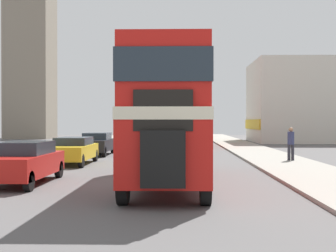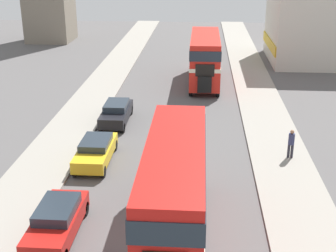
{
  "view_description": "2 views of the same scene",
  "coord_description": "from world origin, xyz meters",
  "px_view_note": "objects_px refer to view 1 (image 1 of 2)",
  "views": [
    {
      "loc": [
        1.43,
        -16.4,
        2.15
      ],
      "look_at": [
        1.04,
        -0.29,
        2.0
      ],
      "focal_mm": 50.0,
      "sensor_mm": 36.0,
      "label": 1
    },
    {
      "loc": [
        1.97,
        -17.02,
        11.67
      ],
      "look_at": [
        0.0,
        10.26,
        1.07
      ],
      "focal_mm": 50.0,
      "sensor_mm": 36.0,
      "label": 2
    }
  ],
  "objects_px": {
    "car_parked_near": "(24,162)",
    "car_parked_far": "(97,143)",
    "bus_distant": "(189,117)",
    "car_parked_mid": "(73,150)",
    "pedestrian_walking": "(291,142)",
    "double_decker_bus": "(168,109)"
  },
  "relations": [
    {
      "from": "car_parked_mid",
      "to": "car_parked_far",
      "type": "bearing_deg",
      "value": 89.58
    },
    {
      "from": "pedestrian_walking",
      "to": "double_decker_bus",
      "type": "bearing_deg",
      "value": -126.35
    },
    {
      "from": "double_decker_bus",
      "to": "pedestrian_walking",
      "type": "bearing_deg",
      "value": 53.65
    },
    {
      "from": "car_parked_near",
      "to": "car_parked_mid",
      "type": "relative_size",
      "value": 1.0
    },
    {
      "from": "car_parked_far",
      "to": "pedestrian_walking",
      "type": "height_order",
      "value": "pedestrian_walking"
    },
    {
      "from": "bus_distant",
      "to": "car_parked_near",
      "type": "xyz_separation_m",
      "value": [
        -6.25,
        -24.4,
        -1.79
      ]
    },
    {
      "from": "bus_distant",
      "to": "car_parked_mid",
      "type": "distance_m",
      "value": 18.22
    },
    {
      "from": "car_parked_far",
      "to": "pedestrian_walking",
      "type": "bearing_deg",
      "value": -25.61
    },
    {
      "from": "double_decker_bus",
      "to": "car_parked_far",
      "type": "bearing_deg",
      "value": 109.58
    },
    {
      "from": "car_parked_near",
      "to": "pedestrian_walking",
      "type": "bearing_deg",
      "value": 37.17
    },
    {
      "from": "bus_distant",
      "to": "car_parked_far",
      "type": "distance_m",
      "value": 12.35
    },
    {
      "from": "double_decker_bus",
      "to": "car_parked_near",
      "type": "relative_size",
      "value": 2.24
    },
    {
      "from": "bus_distant",
      "to": "car_parked_mid",
      "type": "bearing_deg",
      "value": -110.01
    },
    {
      "from": "double_decker_bus",
      "to": "bus_distant",
      "type": "height_order",
      "value": "double_decker_bus"
    },
    {
      "from": "car_parked_near",
      "to": "car_parked_mid",
      "type": "distance_m",
      "value": 7.37
    },
    {
      "from": "double_decker_bus",
      "to": "car_parked_far",
      "type": "distance_m",
      "value": 14.76
    },
    {
      "from": "car_parked_mid",
      "to": "car_parked_far",
      "type": "xyz_separation_m",
      "value": [
        0.05,
        6.48,
        0.03
      ]
    },
    {
      "from": "car_parked_near",
      "to": "double_decker_bus",
      "type": "bearing_deg",
      "value": 0.62
    },
    {
      "from": "double_decker_bus",
      "to": "car_parked_mid",
      "type": "xyz_separation_m",
      "value": [
        -4.95,
        7.32,
        -1.87
      ]
    },
    {
      "from": "car_parked_near",
      "to": "car_parked_far",
      "type": "xyz_separation_m",
      "value": [
        0.1,
        13.85,
        -0.01
      ]
    },
    {
      "from": "double_decker_bus",
      "to": "car_parked_near",
      "type": "distance_m",
      "value": 5.33
    },
    {
      "from": "car_parked_far",
      "to": "pedestrian_walking",
      "type": "xyz_separation_m",
      "value": [
        11.13,
        -5.34,
        0.35
      ]
    }
  ]
}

